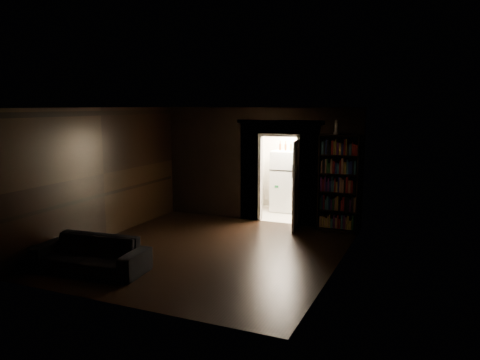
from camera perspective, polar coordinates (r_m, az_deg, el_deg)
The scene contains 9 objects.
ground at distance 9.33m, azimuth -3.82°, elevation -8.67°, with size 5.50×5.50×0.00m, color black.
room_walls at distance 9.92m, azimuth -1.15°, elevation 2.38°, with size 5.02×5.61×2.84m.
kitchen_alcove at distance 12.40m, azimuth 6.38°, elevation 1.47°, with size 2.20×1.80×2.60m.
sofa at distance 8.58m, azimuth -17.81°, elevation -7.99°, with size 2.00×0.87×0.77m, color black.
bookshelf at distance 10.79m, azimuth 11.94°, elevation -0.40°, with size 0.90×0.32×2.20m, color black.
refrigerator at distance 12.67m, azimuth 5.70°, elevation -0.12°, with size 0.74×0.68×1.65m, color white.
door at distance 10.80m, azimuth 6.74°, elevation -0.66°, with size 0.85×0.05×2.05m, color white.
figurine at distance 10.72m, azimuth 11.63°, elevation 6.34°, with size 0.11×0.11×0.32m, color white.
bottles at distance 12.51m, azimuth 5.90°, elevation 4.15°, with size 0.62×0.08×0.25m, color black.
Camera 1 is at (4.08, -7.89, 2.84)m, focal length 35.00 mm.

